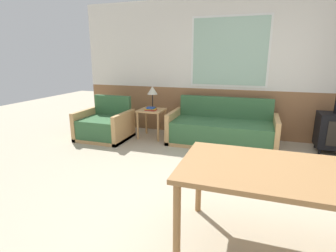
# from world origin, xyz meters

# --- Properties ---
(ground_plane) EXTENTS (16.00, 16.00, 0.00)m
(ground_plane) POSITION_xyz_m (0.00, 0.00, 0.00)
(ground_plane) COLOR #B2A58C
(wall_back) EXTENTS (7.20, 0.09, 2.70)m
(wall_back) POSITION_xyz_m (-0.03, 2.63, 1.37)
(wall_back) COLOR #8E603D
(wall_back) RESTS_ON ground_plane
(couch) EXTENTS (1.95, 0.87, 0.84)m
(couch) POSITION_xyz_m (-0.48, 2.04, 0.26)
(couch) COLOR tan
(couch) RESTS_ON ground_plane
(armchair) EXTENTS (0.96, 0.83, 0.82)m
(armchair) POSITION_xyz_m (-2.73, 1.63, 0.25)
(armchair) COLOR tan
(armchair) RESTS_ON ground_plane
(side_table) EXTENTS (0.49, 0.49, 0.58)m
(side_table) POSITION_xyz_m (-1.87, 2.01, 0.47)
(side_table) COLOR tan
(side_table) RESTS_ON ground_plane
(table_lamp) EXTENTS (0.20, 0.20, 0.46)m
(table_lamp) POSITION_xyz_m (-1.89, 2.10, 0.92)
(table_lamp) COLOR black
(table_lamp) RESTS_ON side_table
(book_stack) EXTENTS (0.23, 0.18, 0.06)m
(book_stack) POSITION_xyz_m (-1.86, 1.93, 0.60)
(book_stack) COLOR #B22823
(book_stack) RESTS_ON side_table
(dining_table) EXTENTS (2.14, 0.91, 0.75)m
(dining_table) POSITION_xyz_m (0.59, -0.68, 0.68)
(dining_table) COLOR #9E7042
(dining_table) RESTS_ON ground_plane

